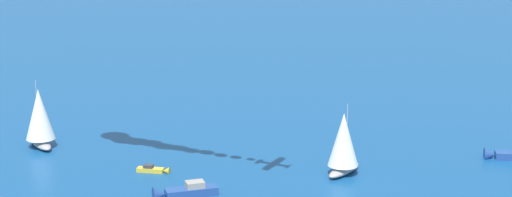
% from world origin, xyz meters
% --- Properties ---
extents(motorboat_near_centre, '(3.32, 10.96, 3.15)m').
position_xyz_m(motorboat_near_centre, '(-7.63, -10.72, 0.85)').
color(motorboat_near_centre, '#23478C').
rests_on(motorboat_near_centre, ground_plane).
extents(motorboat_trailing, '(4.04, 6.14, 1.76)m').
position_xyz_m(motorboat_trailing, '(-21.28, -13.39, 0.47)').
color(motorboat_trailing, gold).
rests_on(motorboat_trailing, ground_plane).
extents(sailboat_mid_cluster, '(10.74, 7.01, 13.34)m').
position_xyz_m(sailboat_mid_cluster, '(-42.30, -33.01, 6.09)').
color(sailboat_mid_cluster, '#9E9993').
rests_on(sailboat_mid_cluster, ground_plane).
extents(motorboat_outer_ring_a, '(6.63, 10.97, 3.11)m').
position_xyz_m(motorboat_outer_ring_a, '(-11.88, 53.10, 0.84)').
color(motorboat_outer_ring_a, '#23478C').
rests_on(motorboat_outer_ring_a, ground_plane).
extents(sailboat_outer_ring_b, '(8.69, 9.30, 12.84)m').
position_xyz_m(sailboat_outer_ring_b, '(-11.71, 19.26, 5.86)').
color(sailboat_outer_ring_b, '#9E9993').
rests_on(sailboat_outer_ring_b, ground_plane).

